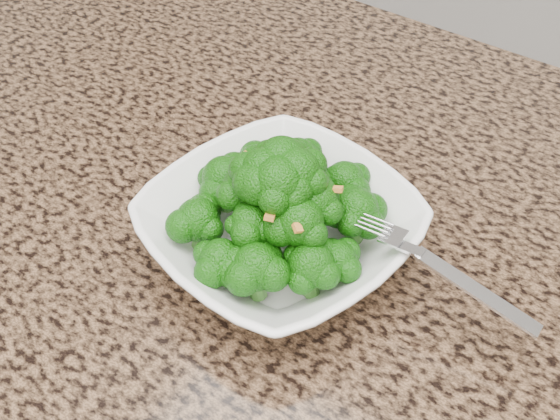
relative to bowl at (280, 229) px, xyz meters
The scene contains 5 objects.
granite_counter 0.14m from the bowl, 54.16° to the right, with size 1.64×1.04×0.03m, color brown.
bowl is the anchor object (origin of this frame).
broccoli_pile 0.06m from the bowl, ahead, with size 0.19×0.19×0.07m, color #155E0A, non-canonical shape.
garlic_topping 0.10m from the bowl, ahead, with size 0.11×0.11×0.01m, color gold, non-canonical shape.
fork 0.12m from the bowl, ahead, with size 0.17×0.03×0.01m, color silver, non-canonical shape.
Camera 1 is at (0.16, 0.07, 1.36)m, focal length 45.00 mm.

